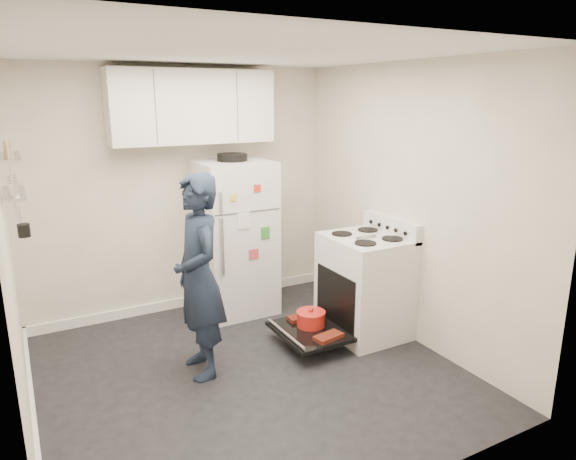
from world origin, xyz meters
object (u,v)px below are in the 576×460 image
electric_range (364,286)px  person (199,277)px  refrigerator (234,237)px  open_oven_door (310,326)px

electric_range → person: size_ratio=0.67×
electric_range → person: person is taller
refrigerator → person: refrigerator is taller
electric_range → person: (-1.58, 0.06, 0.35)m
open_oven_door → refrigerator: (-0.27, 1.08, 0.61)m
refrigerator → person: 1.28m
electric_range → open_oven_door: (-0.57, 0.02, -0.29)m
open_oven_door → person: bearing=178.1°
electric_range → refrigerator: 1.42m
electric_range → open_oven_door: size_ratio=1.57×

